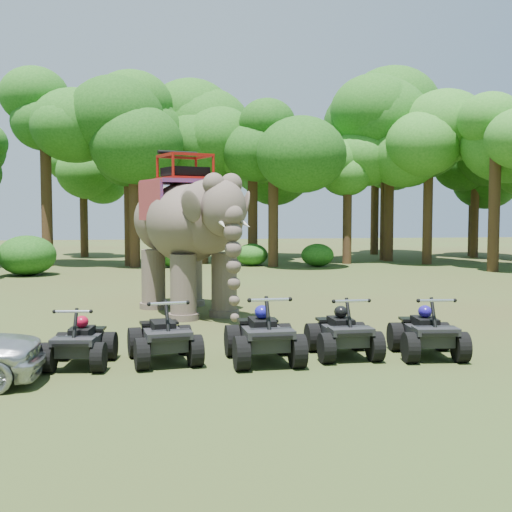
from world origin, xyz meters
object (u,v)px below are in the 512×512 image
object	(u,v)px
atv_1	(164,330)
atv_3	(343,326)
elephant	(187,232)
atv_2	(264,328)
atv_4	(427,326)
atv_0	(80,336)

from	to	relation	value
atv_1	atv_3	distance (m)	3.68
atv_3	elephant	bearing A→B (deg)	114.02
atv_2	atv_4	bearing A→B (deg)	-2.18
atv_1	atv_4	xyz separation A→B (m)	(5.41, -0.30, -0.01)
elephant	atv_3	world-z (taller)	elephant
atv_1	atv_2	xyz separation A→B (m)	(1.97, -0.30, 0.04)
atv_1	atv_3	bearing A→B (deg)	-9.65
atv_0	atv_3	world-z (taller)	atv_3
atv_4	atv_0	bearing A→B (deg)	-176.10
atv_3	atv_4	bearing A→B (deg)	-9.73
atv_0	atv_1	size ratio (longest dim) A/B	0.91
atv_0	atv_3	xyz separation A→B (m)	(5.30, 0.07, 0.04)
atv_1	atv_0	bearing A→B (deg)	174.92
atv_0	atv_1	world-z (taller)	atv_1
elephant	atv_0	world-z (taller)	elephant
atv_0	atv_4	size ratio (longest dim) A/B	0.92
atv_0	atv_2	size ratio (longest dim) A/B	0.86
atv_1	atv_3	world-z (taller)	atv_1
atv_0	atv_2	distance (m)	3.60
atv_2	atv_4	size ratio (longest dim) A/B	1.07
atv_2	atv_0	bearing A→B (deg)	174.67
elephant	atv_4	bearing A→B (deg)	-75.30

